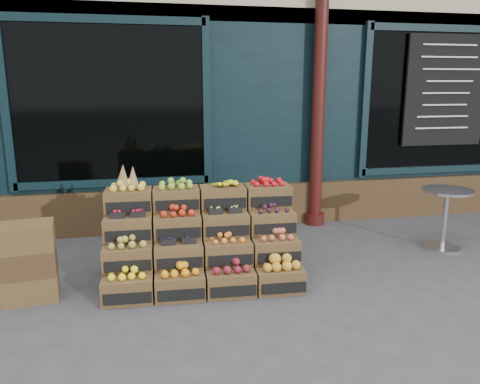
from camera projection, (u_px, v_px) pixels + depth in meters
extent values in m
plane|color=#3D3D3F|center=(274.00, 289.00, 4.67)|extent=(60.00, 60.00, 0.00)
cube|color=black|center=(202.00, 63.00, 9.08)|extent=(12.00, 6.00, 4.80)
cube|color=black|center=(231.00, 121.00, 6.47)|extent=(12.00, 0.12, 3.00)
cube|color=#412D1A|center=(232.00, 206.00, 6.68)|extent=(12.00, 0.18, 0.60)
cube|color=black|center=(110.00, 104.00, 6.03)|extent=(2.40, 0.06, 2.00)
cube|color=black|center=(441.00, 101.00, 7.00)|extent=(2.40, 0.06, 2.00)
cylinder|color=#39100D|center=(318.00, 113.00, 6.50)|extent=(0.18, 0.18, 3.20)
cube|color=black|center=(446.00, 91.00, 6.89)|extent=(1.30, 0.04, 1.60)
cube|color=brown|center=(128.00, 288.00, 4.42)|extent=(0.49, 0.35, 0.24)
cube|color=black|center=(127.00, 299.00, 4.25)|extent=(0.43, 0.04, 0.11)
cube|color=yellow|center=(127.00, 273.00, 4.38)|extent=(0.39, 0.27, 0.08)
cube|color=brown|center=(180.00, 285.00, 4.49)|extent=(0.49, 0.35, 0.24)
cube|color=black|center=(181.00, 295.00, 4.33)|extent=(0.43, 0.04, 0.11)
cube|color=orange|center=(179.00, 269.00, 4.45)|extent=(0.39, 0.27, 0.08)
cube|color=brown|center=(230.00, 282.00, 4.56)|extent=(0.49, 0.35, 0.24)
cube|color=black|center=(233.00, 292.00, 4.40)|extent=(0.43, 0.04, 0.11)
cube|color=maroon|center=(230.00, 266.00, 4.52)|extent=(0.39, 0.27, 0.09)
cube|color=brown|center=(279.00, 279.00, 4.63)|extent=(0.49, 0.35, 0.24)
cube|color=black|center=(283.00, 288.00, 4.47)|extent=(0.43, 0.04, 0.11)
cube|color=orange|center=(280.00, 262.00, 4.59)|extent=(0.39, 0.27, 0.11)
cube|color=brown|center=(128.00, 257.00, 4.55)|extent=(0.49, 0.35, 0.24)
cube|color=black|center=(127.00, 266.00, 4.39)|extent=(0.43, 0.04, 0.11)
cube|color=olive|center=(127.00, 242.00, 4.52)|extent=(0.39, 0.27, 0.08)
cube|color=brown|center=(179.00, 255.00, 4.63)|extent=(0.49, 0.35, 0.24)
cube|color=black|center=(179.00, 263.00, 4.46)|extent=(0.43, 0.04, 0.11)
cube|color=#1C1945|center=(178.00, 242.00, 4.60)|extent=(0.39, 0.27, 0.03)
cube|color=brown|center=(228.00, 252.00, 4.70)|extent=(0.49, 0.35, 0.24)
cube|color=black|center=(230.00, 260.00, 4.54)|extent=(0.43, 0.04, 0.11)
cube|color=orange|center=(228.00, 238.00, 4.67)|extent=(0.39, 0.27, 0.06)
cube|color=brown|center=(275.00, 249.00, 4.77)|extent=(0.49, 0.35, 0.24)
cube|color=black|center=(279.00, 258.00, 4.61)|extent=(0.43, 0.04, 0.11)
cube|color=#C2553B|center=(275.00, 235.00, 4.74)|extent=(0.39, 0.27, 0.08)
cube|color=brown|center=(128.00, 228.00, 4.69)|extent=(0.49, 0.35, 0.24)
cube|color=black|center=(127.00, 236.00, 4.53)|extent=(0.43, 0.04, 0.11)
cube|color=red|center=(128.00, 215.00, 4.66)|extent=(0.39, 0.27, 0.03)
cube|color=brown|center=(177.00, 226.00, 4.77)|extent=(0.49, 0.35, 0.24)
cube|color=black|center=(178.00, 233.00, 4.60)|extent=(0.43, 0.04, 0.11)
cube|color=#9F2511|center=(177.00, 211.00, 4.73)|extent=(0.39, 0.27, 0.08)
cube|color=brown|center=(225.00, 224.00, 4.84)|extent=(0.49, 0.35, 0.24)
cube|color=black|center=(227.00, 231.00, 4.68)|extent=(0.43, 0.04, 0.11)
cube|color=#85C450|center=(225.00, 212.00, 4.81)|extent=(0.39, 0.27, 0.03)
cube|color=brown|center=(271.00, 222.00, 4.91)|extent=(0.49, 0.35, 0.24)
cube|color=black|center=(275.00, 229.00, 4.75)|extent=(0.43, 0.04, 0.11)
cube|color=#2F1124|center=(271.00, 208.00, 4.88)|extent=(0.39, 0.27, 0.06)
cube|color=brown|center=(129.00, 201.00, 4.83)|extent=(0.49, 0.35, 0.24)
cube|color=black|center=(127.00, 207.00, 4.67)|extent=(0.43, 0.04, 0.11)
cube|color=gold|center=(128.00, 186.00, 4.80)|extent=(0.39, 0.27, 0.08)
cube|color=brown|center=(176.00, 199.00, 4.90)|extent=(0.49, 0.35, 0.24)
cube|color=black|center=(177.00, 205.00, 4.74)|extent=(0.43, 0.04, 0.11)
cube|color=#7DA92E|center=(176.00, 184.00, 4.87)|extent=(0.39, 0.27, 0.08)
cube|color=brown|center=(223.00, 197.00, 4.98)|extent=(0.49, 0.35, 0.24)
cube|color=black|center=(225.00, 203.00, 4.81)|extent=(0.43, 0.04, 0.11)
cube|color=yellow|center=(222.00, 183.00, 4.94)|extent=(0.39, 0.27, 0.07)
cube|color=brown|center=(268.00, 196.00, 5.05)|extent=(0.49, 0.35, 0.24)
cube|color=black|center=(271.00, 202.00, 4.89)|extent=(0.43, 0.04, 0.11)
cube|color=red|center=(268.00, 182.00, 5.02)|extent=(0.39, 0.27, 0.07)
cube|color=#412D1A|center=(204.00, 275.00, 4.72)|extent=(1.95, 0.43, 0.24)
cube|color=#412D1A|center=(202.00, 257.00, 4.88)|extent=(1.95, 0.43, 0.47)
cube|color=#412D1A|center=(200.00, 240.00, 5.05)|extent=(1.95, 0.43, 0.71)
cone|color=olive|center=(123.00, 177.00, 4.76)|extent=(0.16, 0.16, 0.27)
cone|color=olive|center=(133.00, 177.00, 4.82)|extent=(0.14, 0.14, 0.24)
cube|color=brown|center=(31.00, 287.00, 4.43)|extent=(0.54, 0.40, 0.25)
cube|color=#412D1A|center=(28.00, 262.00, 4.38)|extent=(0.54, 0.40, 0.25)
cube|color=brown|center=(25.00, 237.00, 4.32)|extent=(0.54, 0.40, 0.25)
cylinder|color=silver|center=(442.00, 247.00, 5.82)|extent=(0.44, 0.44, 0.03)
cylinder|color=silver|center=(445.00, 220.00, 5.74)|extent=(0.06, 0.06, 0.72)
cylinder|color=silver|center=(448.00, 191.00, 5.66)|extent=(0.60, 0.60, 0.03)
imported|color=#1B5E30|center=(151.00, 155.00, 6.91)|extent=(0.72, 0.49, 1.94)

